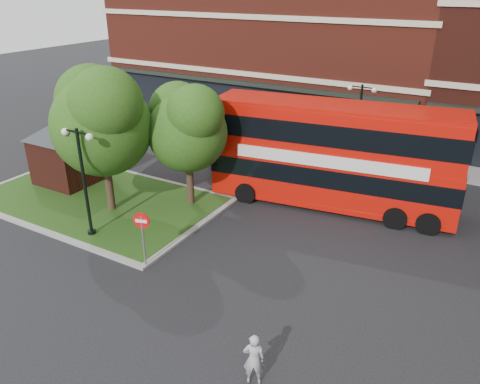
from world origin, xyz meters
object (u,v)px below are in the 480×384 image
Objects in this scene: car_silver at (243,135)px; bus at (334,149)px; woman at (254,359)px; car_white at (383,152)px.

bus is at bearing -125.34° from car_silver.
bus is at bearing -103.87° from woman.
car_silver is 1.05× the size of car_white.
car_white is (-1.41, 19.50, -0.13)m from woman.
bus reaches higher than car_white.
car_white is at bearing -81.00° from car_silver.
woman is 0.39× the size of car_white.
woman is at bearing -149.86° from car_silver.
bus is 2.68× the size of car_silver.
car_silver is (-10.58, 18.00, -0.07)m from woman.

